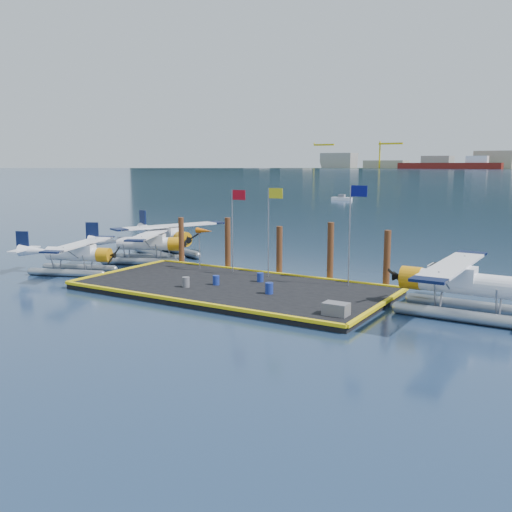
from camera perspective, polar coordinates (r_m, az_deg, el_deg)
The scene contains 21 objects.
ground at distance 37.33m, azimuth -2.35°, elevation -3.56°, with size 4000.00×4000.00×0.00m, color navy.
dock at distance 37.29m, azimuth -2.36°, elevation -3.26°, with size 20.00×10.00×0.40m, color black.
dock_bumpers at distance 37.23m, azimuth -2.36°, elevation -2.82°, with size 20.25×10.25×0.18m, color yellow, non-canonical shape.
seaplane_a at distance 44.92m, azimuth -17.50°, elevation -0.01°, with size 8.25×8.77×3.16m.
seaplane_b at distance 48.60m, azimuth -10.82°, elevation 1.04°, with size 8.74×9.16×3.36m.
seaplane_c at distance 51.76m, azimuth -8.74°, elevation 1.80°, with size 9.87×10.39×3.79m.
seaplane_d at distance 32.98m, azimuth 19.73°, elevation -2.87°, with size 9.67×10.64×3.80m.
drum_0 at distance 37.42m, azimuth -4.02°, elevation -2.43°, with size 0.44×0.44×0.62m, color navy.
drum_1 at distance 34.80m, azimuth 1.33°, elevation -3.24°, with size 0.49×0.49×0.69m, color navy.
drum_3 at distance 36.92m, azimuth -7.02°, elevation -2.60°, with size 0.47×0.47×0.66m, color slate.
drum_5 at distance 38.29m, azimuth 0.43°, elevation -2.14°, with size 0.44×0.44×0.62m, color navy.
crate at distance 30.28m, azimuth 8.00°, elevation -5.26°, with size 1.32×0.88×0.66m, color slate.
flagpole_red at distance 41.02m, azimuth -2.14°, elevation 3.83°, with size 1.14×0.08×6.00m.
flagpole_yellow at distance 39.45m, azimuth 1.51°, elevation 3.78°, with size 1.14×0.08×6.20m.
flagpole_blue at distance 36.86m, azimuth 9.65°, elevation 3.54°, with size 1.14×0.08×6.50m.
windsock at distance 42.70m, azimuth -5.20°, elevation 2.43°, with size 1.40×0.44×3.12m.
piling_0 at distance 46.22m, azimuth -7.47°, elevation 1.38°, with size 0.44×0.44×4.00m, color #4B2C15.
piling_1 at distance 43.56m, azimuth -2.84°, elevation 1.10°, with size 0.44×0.44×4.20m, color #4B2C15.
piling_2 at distance 41.27m, azimuth 2.35°, elevation 0.36°, with size 0.44×0.44×3.80m, color #4B2C15.
piling_3 at distance 39.48m, azimuth 7.44°, elevation 0.25°, with size 0.44×0.44×4.30m, color #4B2C15.
piling_4 at distance 38.10m, azimuth 12.95°, elevation -0.46°, with size 0.44×0.44×4.00m, color #4B2C15.
Camera 1 is at (20.13, -30.33, 8.28)m, focal length 40.00 mm.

